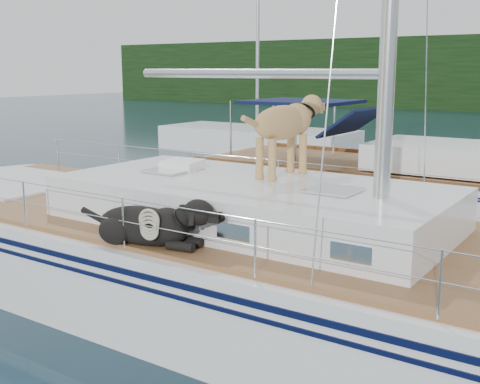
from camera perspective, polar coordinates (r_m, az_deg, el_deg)
The scene contains 4 objects.
ground at distance 8.88m, azimuth -3.45°, elevation -10.02°, with size 120.00×120.00×0.00m, color black.
main_sailboat at distance 8.59m, azimuth -2.97°, elevation -5.89°, with size 12.00×3.81×14.01m.
neighbor_sailboat at distance 13.74m, azimuth 17.96°, elevation -0.10°, with size 11.00×3.50×13.30m.
bg_boat_west at distance 24.50m, azimuth 1.63°, elevation 4.91°, with size 8.00×3.00×11.65m.
Camera 1 is at (5.06, -6.54, 3.25)m, focal length 45.00 mm.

